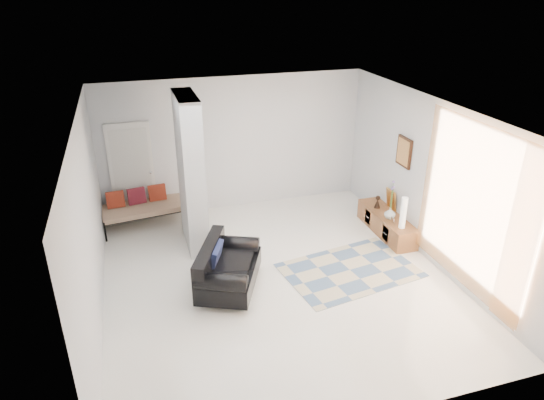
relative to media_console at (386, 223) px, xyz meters
name	(u,v)px	position (x,y,z in m)	size (l,w,h in m)	color
floor	(277,279)	(-2.52, -0.90, -0.21)	(6.00, 6.00, 0.00)	white
ceiling	(278,113)	(-2.52, -0.90, 2.59)	(6.00, 6.00, 0.00)	white
wall_back	(234,144)	(-2.52, 2.10, 1.19)	(6.00, 6.00, 0.00)	silver
wall_front	(366,323)	(-2.52, -3.90, 1.19)	(6.00, 6.00, 0.00)	silver
wall_left	(89,227)	(-5.27, -0.90, 1.19)	(6.00, 6.00, 0.00)	silver
wall_right	(432,182)	(0.23, -0.90, 1.19)	(6.00, 6.00, 0.00)	silver
partition_column	(191,173)	(-3.62, 0.70, 1.19)	(0.35, 1.20, 2.80)	#B0B5B8
hallway_door	(132,172)	(-4.62, 2.06, 0.81)	(0.85, 0.06, 2.04)	white
curtain	(473,209)	(0.15, -2.05, 1.24)	(2.55, 2.55, 0.00)	#EA933D
wall_art	(404,152)	(0.20, 0.00, 1.44)	(0.04, 0.45, 0.55)	#371C0F
media_console	(386,223)	(0.00, 0.00, 0.00)	(0.45, 1.62, 0.80)	brown
loveseat	(226,268)	(-3.37, -0.90, 0.16)	(1.31, 1.61, 0.76)	silver
daybed	(145,206)	(-4.45, 1.72, 0.21)	(1.86, 0.98, 0.77)	black
area_rug	(350,270)	(-1.25, -1.03, -0.20)	(2.20, 1.47, 0.01)	#BFB492
cylinder_lamp	(403,213)	(-0.02, -0.55, 0.49)	(0.11, 0.11, 0.60)	white
bronze_figurine	(378,202)	(-0.05, 0.33, 0.32)	(0.13, 0.13, 0.25)	black
vase	(390,213)	(-0.05, -0.16, 0.30)	(0.21, 0.21, 0.22)	silver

